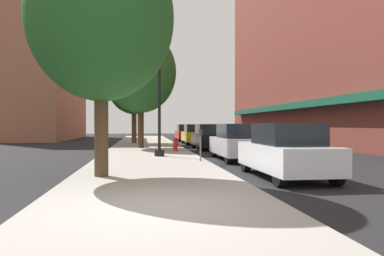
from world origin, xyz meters
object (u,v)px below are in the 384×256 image
object	(u,v)px
lamppost	(159,92)
car_black	(209,137)
tree_far	(101,18)
parking_meter_near	(201,141)
tree_near	(141,72)
car_white	(286,151)
tree_mid	(134,83)
car_red	(185,133)
car_silver	(237,142)
fire_hydrant	(175,144)
car_yellow	(195,135)

from	to	relation	value
lamppost	car_black	world-z (taller)	lamppost
tree_far	car_black	distance (m)	14.53
parking_meter_near	tree_far	distance (m)	6.49
tree_near	tree_far	size ratio (longest dim) A/B	1.08
lamppost	car_white	bearing A→B (deg)	-63.72
tree_near	tree_mid	bearing A→B (deg)	95.03
tree_far	tree_mid	bearing A→B (deg)	88.55
car_white	parking_meter_near	bearing A→B (deg)	116.07
tree_mid	car_white	bearing A→B (deg)	-76.19
tree_near	car_red	bearing A→B (deg)	70.83
parking_meter_near	car_red	size ratio (longest dim) A/B	0.30
tree_near	car_silver	xyz separation A→B (m)	(4.41, -7.99, -4.24)
parking_meter_near	car_silver	size ratio (longest dim) A/B	0.30
tree_near	car_red	xyz separation A→B (m)	(4.41, 12.68, -4.24)
fire_hydrant	tree_far	bearing A→B (deg)	-106.90
fire_hydrant	tree_far	xyz separation A→B (m)	(-3.04, -10.01, 4.19)
tree_mid	car_black	size ratio (longest dim) A/B	1.75
fire_hydrant	car_red	xyz separation A→B (m)	(2.44, 16.17, 0.29)
fire_hydrant	car_black	world-z (taller)	car_black
tree_mid	car_silver	distance (m)	15.87
lamppost	car_black	bearing A→B (deg)	60.08
tree_near	lamppost	bearing A→B (deg)	-82.23
tree_far	lamppost	bearing A→B (deg)	73.71
car_red	tree_near	bearing A→B (deg)	-110.26
parking_meter_near	tree_near	bearing A→B (deg)	104.44
tree_mid	car_silver	world-z (taller)	tree_mid
tree_far	parking_meter_near	bearing A→B (deg)	48.15
lamppost	parking_meter_near	distance (m)	3.95
car_black	car_silver	bearing A→B (deg)	-89.22
car_yellow	car_black	bearing A→B (deg)	-92.02
fire_hydrant	tree_far	distance (m)	11.27
car_white	car_black	bearing A→B (deg)	91.28
car_silver	tree_mid	bearing A→B (deg)	109.09
parking_meter_near	car_yellow	size ratio (longest dim) A/B	0.30
fire_hydrant	tree_near	bearing A→B (deg)	119.41
parking_meter_near	car_white	xyz separation A→B (m)	(1.95, -4.22, -0.14)
lamppost	tree_far	distance (m)	7.24
fire_hydrant	car_silver	distance (m)	5.13
car_white	tree_mid	bearing A→B (deg)	105.09
car_silver	car_red	distance (m)	20.67
parking_meter_near	car_silver	world-z (taller)	car_silver
car_white	car_yellow	bearing A→B (deg)	91.28
tree_near	tree_mid	size ratio (longest dim) A/B	1.01
car_silver	car_black	bearing A→B (deg)	90.10
lamppost	tree_mid	bearing A→B (deg)	96.43
tree_far	car_yellow	bearing A→B (deg)	74.36
parking_meter_near	car_black	world-z (taller)	car_black
parking_meter_near	car_silver	distance (m)	2.51
lamppost	car_white	xyz separation A→B (m)	(3.50, -7.08, -2.39)
tree_far	car_red	xyz separation A→B (m)	(5.48, 26.18, -3.90)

